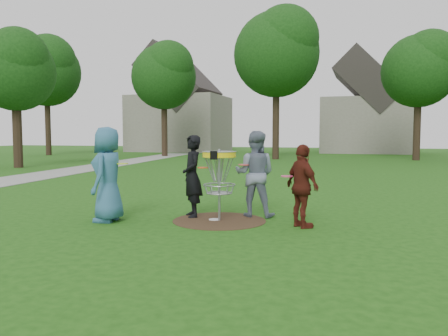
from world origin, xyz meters
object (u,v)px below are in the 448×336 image
(player_black, at_px, (192,176))
(player_maroon, at_px, (302,186))
(player_blue, at_px, (108,174))
(player_grey, at_px, (255,174))
(disc_golf_basket, at_px, (219,168))

(player_black, distance_m, player_maroon, 2.28)
(player_blue, height_order, player_black, player_blue)
(player_blue, distance_m, player_black, 1.64)
(player_blue, xyz_separation_m, player_black, (1.37, 0.90, -0.08))
(player_black, bearing_deg, player_grey, 76.14)
(player_black, bearing_deg, disc_golf_basket, 36.30)
(player_blue, relative_size, player_maroon, 1.22)
(player_grey, xyz_separation_m, player_maroon, (1.06, -0.82, -0.12))
(player_blue, bearing_deg, player_black, 114.46)
(player_maroon, height_order, disc_golf_basket, player_maroon)
(player_grey, distance_m, disc_golf_basket, 0.88)
(player_blue, xyz_separation_m, disc_golf_basket, (2.02, 0.67, 0.11))
(disc_golf_basket, bearing_deg, player_maroon, -5.16)
(player_black, distance_m, disc_golf_basket, 0.71)
(player_grey, relative_size, disc_golf_basket, 1.26)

